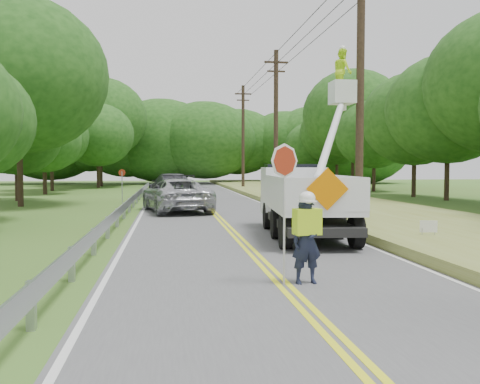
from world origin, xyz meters
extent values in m
plane|color=#455E23|center=(0.00, 0.00, 0.00)|extent=(140.00, 140.00, 0.00)
cube|color=#505153|center=(0.00, 14.00, 0.01)|extent=(7.20, 96.00, 0.02)
cube|color=yellow|center=(-0.10, 14.00, 0.02)|extent=(0.12, 96.00, 0.00)
cube|color=yellow|center=(0.10, 14.00, 0.02)|extent=(0.12, 96.00, 0.00)
cube|color=silver|center=(-3.45, 14.00, 0.02)|extent=(0.12, 96.00, 0.00)
cube|color=silver|center=(3.45, 14.00, 0.02)|extent=(0.12, 96.00, 0.00)
cube|color=#9FA4A8|center=(-4.10, -2.00, 0.35)|extent=(0.12, 0.14, 0.70)
cube|color=#9FA4A8|center=(-4.10, 1.00, 0.35)|extent=(0.12, 0.14, 0.70)
cube|color=#9FA4A8|center=(-4.10, 4.00, 0.35)|extent=(0.12, 0.14, 0.70)
cube|color=#9FA4A8|center=(-4.10, 7.00, 0.35)|extent=(0.12, 0.14, 0.70)
cube|color=#9FA4A8|center=(-4.10, 10.00, 0.35)|extent=(0.12, 0.14, 0.70)
cube|color=#9FA4A8|center=(-4.10, 13.00, 0.35)|extent=(0.12, 0.14, 0.70)
cube|color=#9FA4A8|center=(-4.10, 16.00, 0.35)|extent=(0.12, 0.14, 0.70)
cube|color=#9FA4A8|center=(-4.10, 19.00, 0.35)|extent=(0.12, 0.14, 0.70)
cube|color=#9FA4A8|center=(-4.10, 22.00, 0.35)|extent=(0.12, 0.14, 0.70)
cube|color=#9FA4A8|center=(-4.10, 25.00, 0.35)|extent=(0.12, 0.14, 0.70)
cube|color=#9FA4A8|center=(-4.10, 28.00, 0.35)|extent=(0.12, 0.14, 0.70)
cube|color=#9FA4A8|center=(-4.10, 31.00, 0.35)|extent=(0.12, 0.14, 0.70)
cube|color=#9FA4A8|center=(-4.10, 34.00, 0.35)|extent=(0.12, 0.14, 0.70)
cube|color=#9FA4A8|center=(-4.10, 37.00, 0.35)|extent=(0.12, 0.14, 0.70)
cube|color=#9FA4A8|center=(-4.00, 15.00, 0.60)|extent=(0.05, 48.00, 0.34)
cylinder|color=black|center=(5.00, 9.00, 5.00)|extent=(0.30, 0.30, 10.00)
cylinder|color=black|center=(5.00, 24.00, 5.00)|extent=(0.30, 0.30, 10.00)
cube|color=black|center=(5.00, 24.00, 9.20)|extent=(1.60, 0.12, 0.12)
cube|color=black|center=(5.00, 24.00, 8.60)|extent=(1.20, 0.10, 0.10)
cylinder|color=black|center=(5.00, 39.00, 5.00)|extent=(0.30, 0.30, 10.00)
cube|color=black|center=(5.00, 39.00, 9.20)|extent=(1.60, 0.12, 0.12)
cube|color=black|center=(5.00, 39.00, 8.60)|extent=(1.20, 0.10, 0.10)
cylinder|color=black|center=(4.30, 17.50, 9.10)|extent=(0.03, 43.00, 0.03)
cylinder|color=black|center=(5.00, 17.50, 9.10)|extent=(0.03, 43.00, 0.03)
cylinder|color=black|center=(5.70, 17.50, 9.10)|extent=(0.03, 43.00, 0.03)
cube|color=olive|center=(7.10, 14.00, 0.15)|extent=(7.00, 96.00, 0.30)
cylinder|color=#332319|center=(-10.43, 20.47, 2.13)|extent=(0.32, 0.32, 4.26)
ellipsoid|color=#194213|center=(-10.43, 20.47, 7.33)|extent=(9.93, 9.93, 8.74)
cylinder|color=#332319|center=(-11.95, 25.33, 1.22)|extent=(0.32, 0.32, 2.45)
ellipsoid|color=#194213|center=(-11.95, 25.33, 4.21)|extent=(5.71, 5.71, 5.02)
cylinder|color=#332319|center=(-11.99, 32.90, 1.26)|extent=(0.32, 0.32, 2.52)
ellipsoid|color=#194213|center=(-11.99, 32.90, 4.34)|extent=(5.89, 5.89, 5.18)
cylinder|color=#332319|center=(-12.79, 39.07, 1.46)|extent=(0.32, 0.32, 2.91)
ellipsoid|color=#194213|center=(-12.79, 39.07, 5.02)|extent=(6.80, 6.80, 5.98)
cylinder|color=#332319|center=(-9.38, 44.56, 1.59)|extent=(0.32, 0.32, 3.19)
ellipsoid|color=#194213|center=(-9.38, 44.56, 5.49)|extent=(7.44, 7.44, 6.54)
cylinder|color=#332319|center=(-9.64, 48.96, 2.21)|extent=(0.32, 0.32, 4.42)
ellipsoid|color=#194213|center=(-9.64, 48.96, 7.62)|extent=(10.32, 10.32, 9.08)
cylinder|color=#332319|center=(16.12, 21.83, 1.76)|extent=(0.32, 0.32, 3.51)
ellipsoid|color=#194213|center=(16.12, 21.83, 6.05)|extent=(8.19, 8.19, 7.21)
cylinder|color=#332319|center=(15.78, 25.70, 1.67)|extent=(0.32, 0.32, 3.33)
ellipsoid|color=#194213|center=(15.78, 25.70, 5.74)|extent=(7.77, 7.77, 6.84)
cylinder|color=#332319|center=(15.98, 33.51, 1.48)|extent=(0.32, 0.32, 2.97)
ellipsoid|color=#194213|center=(15.98, 33.51, 5.11)|extent=(6.92, 6.92, 6.09)
cylinder|color=#332319|center=(15.98, 38.70, 2.14)|extent=(0.32, 0.32, 4.29)
ellipsoid|color=#194213|center=(15.98, 38.70, 7.39)|extent=(10.01, 10.01, 8.81)
cylinder|color=#332319|center=(16.03, 43.60, 1.73)|extent=(0.32, 0.32, 3.46)
ellipsoid|color=#194213|center=(16.03, 43.60, 5.95)|extent=(8.07, 8.07, 7.10)
cylinder|color=#332319|center=(14.16, 47.11, 1.32)|extent=(0.32, 0.32, 2.64)
ellipsoid|color=#194213|center=(14.16, 47.11, 4.55)|extent=(6.17, 6.17, 5.43)
ellipsoid|color=#194213|center=(-21.00, 55.26, 5.50)|extent=(11.30, 8.47, 8.47)
ellipsoid|color=#194213|center=(-17.04, 57.94, 5.50)|extent=(13.54, 10.16, 10.16)
ellipsoid|color=#194213|center=(-12.14, 57.28, 5.50)|extent=(10.57, 7.92, 7.92)
ellipsoid|color=#194213|center=(-7.32, 56.41, 5.50)|extent=(12.46, 9.34, 9.34)
ellipsoid|color=#194213|center=(-2.99, 56.15, 5.50)|extent=(14.24, 10.68, 10.68)
ellipsoid|color=#194213|center=(2.46, 54.40, 5.50)|extent=(13.03, 9.77, 9.77)
ellipsoid|color=#194213|center=(7.06, 57.79, 5.50)|extent=(11.70, 8.77, 8.77)
ellipsoid|color=#194213|center=(13.51, 56.98, 5.50)|extent=(10.97, 8.23, 8.23)
ellipsoid|color=#194213|center=(17.44, 56.09, 5.50)|extent=(12.80, 9.60, 9.60)
ellipsoid|color=#194213|center=(22.13, 54.07, 5.50)|extent=(15.45, 11.59, 11.59)
imported|color=#191E33|center=(0.47, 0.11, 0.85)|extent=(0.65, 0.46, 1.66)
cube|color=#ACDA1A|center=(0.47, 0.11, 1.23)|extent=(0.54, 0.37, 0.50)
ellipsoid|color=white|center=(0.47, 0.11, 1.69)|extent=(0.31, 0.31, 0.25)
cylinder|color=#B7B7B7|center=(0.02, 0.11, 1.18)|extent=(0.04, 0.04, 2.33)
cylinder|color=maroon|center=(0.02, 0.11, 2.40)|extent=(0.60, 0.35, 0.66)
cylinder|color=black|center=(1.00, 4.15, 0.49)|extent=(0.38, 0.97, 0.95)
cylinder|color=black|center=(2.97, 3.97, 0.49)|extent=(0.38, 0.97, 0.95)
cylinder|color=black|center=(1.17, 6.12, 0.49)|extent=(0.38, 0.97, 0.95)
cylinder|color=black|center=(3.14, 5.94, 0.49)|extent=(0.38, 0.97, 0.95)
cylinder|color=black|center=(1.39, 8.58, 0.49)|extent=(0.38, 0.97, 0.95)
cylinder|color=black|center=(3.36, 8.40, 0.49)|extent=(0.38, 0.97, 0.95)
cube|color=black|center=(2.18, 6.32, 0.56)|extent=(2.63, 6.49, 0.25)
cube|color=white|center=(2.12, 5.63, 1.06)|extent=(2.67, 4.73, 0.22)
cube|color=white|center=(1.01, 5.73, 1.55)|extent=(0.46, 4.54, 0.89)
cube|color=white|center=(3.23, 5.54, 1.55)|extent=(0.46, 4.54, 0.89)
cube|color=white|center=(1.92, 3.39, 1.55)|extent=(2.27, 0.26, 0.89)
cube|color=white|center=(2.42, 8.98, 1.35)|extent=(2.38, 2.07, 1.78)
cube|color=black|center=(2.44, 9.18, 2.00)|extent=(2.08, 1.46, 0.74)
cube|color=white|center=(2.02, 4.55, 1.55)|extent=(0.97, 0.97, 0.79)
cube|color=white|center=(4.30, 9.00, 5.04)|extent=(0.84, 0.84, 0.84)
imported|color=#ACDA1A|center=(4.30, 9.00, 5.84)|extent=(0.62, 0.80, 1.65)
cube|color=orange|center=(1.91, 3.32, 1.70)|extent=(1.12, 0.14, 1.12)
imported|color=#B5B6BD|center=(-1.80, 16.00, 0.84)|extent=(3.80, 6.33, 1.65)
imported|color=#3B3C43|center=(-2.02, 26.01, 0.90)|extent=(3.42, 6.37, 1.76)
cylinder|color=#9FA4A8|center=(-5.04, 22.79, 0.98)|extent=(0.06, 0.06, 1.96)
cylinder|color=maroon|center=(-5.04, 22.79, 1.87)|extent=(0.45, 0.05, 0.45)
cube|color=white|center=(5.32, 4.36, 0.54)|extent=(0.48, 0.16, 0.34)
cylinder|color=#9FA4A8|center=(5.12, 4.36, 0.25)|extent=(0.02, 0.02, 0.49)
cylinder|color=#9FA4A8|center=(5.51, 4.36, 0.25)|extent=(0.02, 0.02, 0.49)
camera|label=1|loc=(-2.18, -9.31, 2.31)|focal=37.76mm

